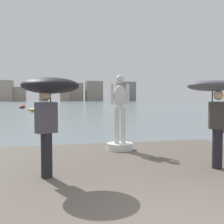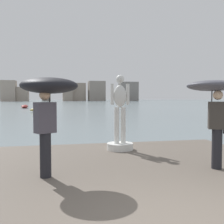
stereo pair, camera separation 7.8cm
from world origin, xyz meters
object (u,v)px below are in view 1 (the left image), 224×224
at_px(statue_white_figure, 120,124).
at_px(onlooker_left, 50,95).
at_px(onlooker_right, 214,98).
at_px(boat_far, 212,105).
at_px(boat_near, 22,106).
at_px(boat_leftward, 41,109).

height_order(statue_white_figure, onlooker_left, statue_white_figure).
relative_size(statue_white_figure, onlooker_left, 1.13).
height_order(onlooker_right, boat_far, onlooker_right).
xyz_separation_m(statue_white_figure, onlooker_right, (1.49, -2.54, 0.79)).
distance_m(boat_near, boat_far, 36.66).
distance_m(statue_white_figure, boat_near, 45.67).
height_order(onlooker_right, boat_near, onlooker_right).
distance_m(statue_white_figure, boat_far, 50.93).
distance_m(boat_far, boat_leftward, 34.70).
bearing_deg(statue_white_figure, boat_near, 98.56).
height_order(statue_white_figure, boat_leftward, statue_white_figure).
bearing_deg(boat_leftward, boat_near, 103.65).
bearing_deg(boat_near, boat_leftward, -76.35).
relative_size(statue_white_figure, onlooker_right, 1.14).
distance_m(onlooker_right, boat_far, 52.22).
bearing_deg(statue_white_figure, onlooker_left, -130.52).
bearing_deg(onlooker_left, boat_near, 95.69).
xyz_separation_m(onlooker_left, onlooker_right, (3.55, -0.13, -0.06)).
relative_size(boat_near, boat_far, 0.80).
relative_size(boat_near, boat_leftward, 1.04).
xyz_separation_m(statue_white_figure, boat_near, (-6.79, 45.15, -0.87)).
relative_size(onlooker_right, boat_far, 0.40).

